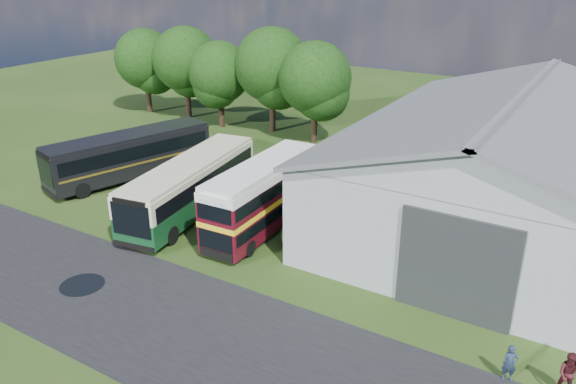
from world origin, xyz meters
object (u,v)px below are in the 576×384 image
Objects in this scene: visitor_a at (510,364)px; visitor_b at (570,375)px; storage_shed at (516,156)px; bus_green_single at (191,185)px; bus_maroon_double at (263,197)px; bus_dark_single at (130,155)px.

visitor_b reaches higher than visitor_a.
storage_shed reaches higher than visitor_a.
bus_green_single reaches higher than visitor_a.
bus_maroon_double reaches higher than bus_dark_single.
bus_maroon_double reaches higher than bus_green_single.
bus_green_single is 8.11× the size of visitor_a.
visitor_b is at bearing 2.25° from bus_dark_single.
storage_shed is at bearing 106.46° from visitor_b.
visitor_a is at bearing -24.60° from bus_green_single.
storage_shed reaches higher than bus_maroon_double.
bus_green_single is 6.80× the size of visitor_b.
bus_green_single is 23.41m from visitor_b.
visitor_a is 0.84× the size of visitor_b.
visitor_b is (22.72, -5.56, -0.88)m from bus_green_single.
visitor_a is 2.06m from visitor_b.
bus_dark_single is at bearing 154.69° from bus_green_single.
bus_maroon_double is 5.27× the size of visitor_b.
bus_maroon_double is at bearing 7.92° from bus_dark_single.
bus_dark_single is 31.54m from visitor_b.
bus_dark_single reaches higher than visitor_b.
storage_shed is at bearing 83.90° from visitor_a.
visitor_b is (17.42, -5.84, -1.15)m from bus_maroon_double.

